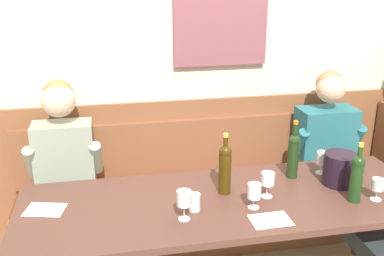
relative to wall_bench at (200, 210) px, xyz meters
name	(u,v)px	position (x,y,z in m)	size (l,w,h in m)	color
room_wall_back	(194,55)	(0.00, 0.26, 1.12)	(6.80, 0.12, 2.80)	beige
wood_wainscot_panel	(195,167)	(0.00, 0.21, 0.26)	(6.80, 0.03, 1.08)	brown
wall_bench	(200,210)	(0.00, 0.00, 0.00)	(2.65, 0.42, 0.94)	brown
dining_table	(226,211)	(0.00, -0.70, 0.39)	(2.35, 0.81, 0.75)	brown
person_center_left_seat	(63,200)	(-0.94, -0.35, 0.37)	(0.49, 1.27, 1.32)	#30273A
person_right_seat	(345,176)	(0.95, -0.35, 0.36)	(0.53, 1.28, 1.30)	#2D3037
ice_bucket	(340,169)	(0.72, -0.65, 0.56)	(0.20, 0.20, 0.20)	black
wine_bottle_green_tall	(357,177)	(0.70, -0.86, 0.62)	(0.07, 0.07, 0.35)	#1D3C18
wine_bottle_clear_water	(225,167)	(0.01, -0.62, 0.63)	(0.07, 0.07, 0.37)	#3F2C09
wine_bottle_amber_mid	(293,154)	(0.48, -0.50, 0.62)	(0.07, 0.07, 0.37)	#1E3617
wine_glass_center_rear	(268,180)	(0.23, -0.72, 0.57)	(0.08, 0.08, 0.15)	silver
wine_glass_by_bottle	(378,185)	(0.83, -0.87, 0.56)	(0.07, 0.07, 0.13)	silver
wine_glass_mid_left	(184,200)	(-0.28, -0.87, 0.58)	(0.08, 0.08, 0.17)	silver
wine_glass_center_front	(254,191)	(0.12, -0.82, 0.57)	(0.07, 0.07, 0.14)	silver
wine_glass_left_end	(322,159)	(0.68, -0.49, 0.56)	(0.07, 0.07, 0.15)	silver
water_tumbler_left	(194,202)	(-0.21, -0.79, 0.52)	(0.06, 0.06, 0.10)	silver
tasting_sheet_left_guest	(270,220)	(0.16, -0.97, 0.47)	(0.21, 0.15, 0.00)	white
tasting_sheet_right_guest	(45,210)	(-1.01, -0.63, 0.47)	(0.21, 0.15, 0.00)	white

